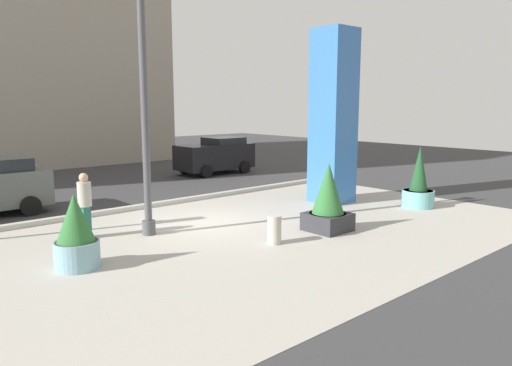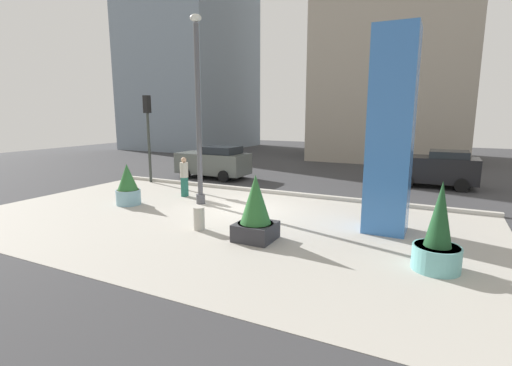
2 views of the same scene
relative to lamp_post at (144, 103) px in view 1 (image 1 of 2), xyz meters
name	(u,v)px [view 1 (image 1 of 2)]	position (x,y,z in m)	size (l,w,h in m)	color
ground_plane	(140,203)	(1.89, 4.02, -3.58)	(60.00, 60.00, 0.00)	#38383A
plaza_pavement	(248,237)	(1.89, -1.98, -3.58)	(18.00, 10.00, 0.02)	#ADA89E
curb_strip	(153,205)	(1.89, 3.14, -3.50)	(18.00, 0.24, 0.16)	#B7B2A8
lamp_post	(144,103)	(0.00, 0.00, 0.00)	(0.44, 0.44, 7.34)	#4C4C51
art_pillar_blue	(333,117)	(7.29, -0.39, -0.50)	(1.27, 1.27, 6.17)	#3870BC
potted_plant_near_left	(419,185)	(8.80, -3.00, -2.80)	(1.10, 1.10, 2.16)	#6BB2B2
potted_plant_by_pillar	(76,235)	(-2.55, -1.42, -2.82)	(0.97, 0.97, 1.67)	#7AA8B7
potted_plant_mid_plaza	(328,200)	(4.01, -2.98, -2.70)	(1.11, 1.11, 1.95)	#2D2D33
concrete_bollard	(274,230)	(1.97, -2.93, -3.21)	(0.36, 0.36, 0.75)	#B2ADA3
car_intersection	(216,155)	(8.52, 8.30, -2.64)	(3.93, 2.10, 1.84)	black
pedestrian_by_curb	(85,202)	(-1.42, 0.81, -2.60)	(0.37, 0.37, 1.77)	#236656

